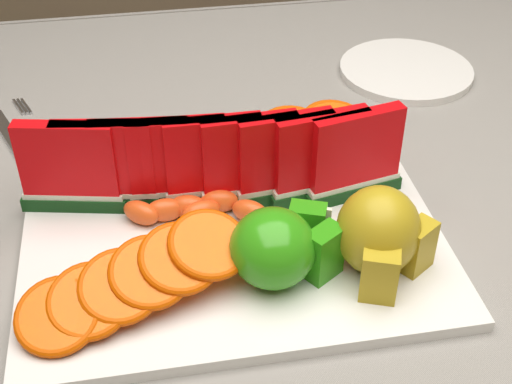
{
  "coord_description": "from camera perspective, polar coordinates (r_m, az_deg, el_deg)",
  "views": [
    {
      "loc": [
        -0.09,
        -0.58,
        1.22
      ],
      "look_at": [
        0.0,
        -0.05,
        0.81
      ],
      "focal_mm": 50.0,
      "sensor_mm": 36.0,
      "label": 1
    }
  ],
  "objects": [
    {
      "name": "table",
      "position": [
        0.81,
        -0.84,
        -6.67
      ],
      "size": [
        1.4,
        0.9,
        0.75
      ],
      "color": "#462418",
      "rests_on": "ground"
    },
    {
      "name": "side_plate",
      "position": [
        1.01,
        11.9,
        9.51
      ],
      "size": [
        0.24,
        0.24,
        0.01
      ],
      "color": "silver",
      "rests_on": "tablecloth"
    },
    {
      "name": "watermelon_row",
      "position": [
        0.7,
        -3.38,
        2.28
      ],
      "size": [
        0.39,
        0.07,
        0.1
      ],
      "color": "#0D3A08",
      "rests_on": "platter"
    },
    {
      "name": "platter",
      "position": [
        0.69,
        -1.85,
        -3.81
      ],
      "size": [
        0.4,
        0.3,
        0.01
      ],
      "color": "silver",
      "rests_on": "tablecloth"
    },
    {
      "name": "pear_cluster",
      "position": [
        0.64,
        9.93,
        -3.36
      ],
      "size": [
        0.09,
        0.09,
        0.08
      ],
      "color": "#B08A14",
      "rests_on": "platter"
    },
    {
      "name": "orange_fan_front",
      "position": [
        0.61,
        -9.62,
        -6.87
      ],
      "size": [
        0.22,
        0.13,
        0.05
      ],
      "color": "#DD4A0A",
      "rests_on": "platter"
    },
    {
      "name": "apple_cluster",
      "position": [
        0.63,
        1.97,
        -4.4
      ],
      "size": [
        0.11,
        0.09,
        0.07
      ],
      "color": "#107E0B",
      "rests_on": "platter"
    },
    {
      "name": "orange_fan_back",
      "position": [
        0.77,
        -2.06,
        3.79
      ],
      "size": [
        0.34,
        0.12,
        0.05
      ],
      "color": "#DD4A0A",
      "rests_on": "platter"
    },
    {
      "name": "tangerine_segments",
      "position": [
        0.7,
        -4.96,
        -1.36
      ],
      "size": [
        0.15,
        0.06,
        0.02
      ],
      "color": "#FE6107",
      "rests_on": "platter"
    },
    {
      "name": "fork",
      "position": [
        0.88,
        -18.61,
        3.89
      ],
      "size": [
        0.08,
        0.19,
        0.0
      ],
      "color": "silver",
      "rests_on": "tablecloth"
    },
    {
      "name": "tablecloth",
      "position": [
        0.77,
        -0.88,
        -3.32
      ],
      "size": [
        1.53,
        1.03,
        0.2
      ],
      "color": "slate",
      "rests_on": "table"
    }
  ]
}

